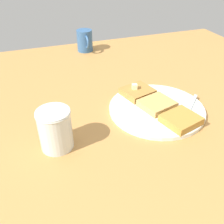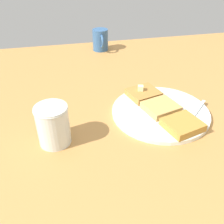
{
  "view_description": "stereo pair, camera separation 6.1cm",
  "coord_description": "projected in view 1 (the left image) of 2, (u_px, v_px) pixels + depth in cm",
  "views": [
    {
      "loc": [
        50.3,
        -31.04,
        41.97
      ],
      "look_at": [
        2.84,
        -14.17,
        7.43
      ],
      "focal_mm": 40.0,
      "sensor_mm": 36.0,
      "label": 1
    },
    {
      "loc": [
        51.99,
        -25.18,
        41.97
      ],
      "look_at": [
        2.84,
        -14.17,
        7.43
      ],
      "focal_mm": 40.0,
      "sensor_mm": 36.0,
      "label": 2
    }
  ],
  "objects": [
    {
      "name": "coffee_mug",
      "position": [
        85.0,
        41.0,
        1.05
      ],
      "size": [
        9.35,
        6.47,
        8.81
      ],
      "color": "#335D91",
      "rests_on": "table_surface"
    },
    {
      "name": "syrup_jar",
      "position": [
        55.0,
        130.0,
        0.55
      ],
      "size": [
        7.6,
        7.6,
        9.64
      ],
      "color": "#3B1A06",
      "rests_on": "table_surface"
    },
    {
      "name": "toast_slice_left",
      "position": [
        138.0,
        92.0,
        0.74
      ],
      "size": [
        9.71,
        10.23,
        1.88
      ],
      "primitive_type": "cube",
      "rotation": [
        0.0,
        0.0,
        0.27
      ],
      "color": "#B37B39",
      "rests_on": "plate"
    },
    {
      "name": "table_surface",
      "position": [
        156.0,
        115.0,
        0.71
      ],
      "size": [
        123.81,
        123.81,
        2.93
      ],
      "primitive_type": "cube",
      "color": "#B98244",
      "rests_on": "ground"
    },
    {
      "name": "toast_slice_middle",
      "position": [
        157.0,
        105.0,
        0.68
      ],
      "size": [
        9.71,
        10.23,
        1.88
      ],
      "primitive_type": "cube",
      "rotation": [
        0.0,
        0.0,
        0.27
      ],
      "color": "tan",
      "rests_on": "plate"
    },
    {
      "name": "fork",
      "position": [
        189.0,
        110.0,
        0.68
      ],
      "size": [
        11.96,
        12.68,
        0.36
      ],
      "color": "silver",
      "rests_on": "plate"
    },
    {
      "name": "plate",
      "position": [
        157.0,
        109.0,
        0.69
      ],
      "size": [
        26.36,
        26.36,
        1.06
      ],
      "color": "white",
      "rests_on": "table_surface"
    },
    {
      "name": "butter_pat_primary",
      "position": [
        134.0,
        87.0,
        0.73
      ],
      "size": [
        1.76,
        1.87,
        1.54
      ],
      "primitive_type": "cube",
      "rotation": [
        0.0,
        0.0,
        1.29
      ],
      "color": "#F4E7B3",
      "rests_on": "toast_slice_left"
    },
    {
      "name": "toast_slice_right",
      "position": [
        181.0,
        120.0,
        0.63
      ],
      "size": [
        9.71,
        10.23,
        1.88
      ],
      "primitive_type": "cube",
      "rotation": [
        0.0,
        0.0,
        0.27
      ],
      "color": "#B98637",
      "rests_on": "plate"
    }
  ]
}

